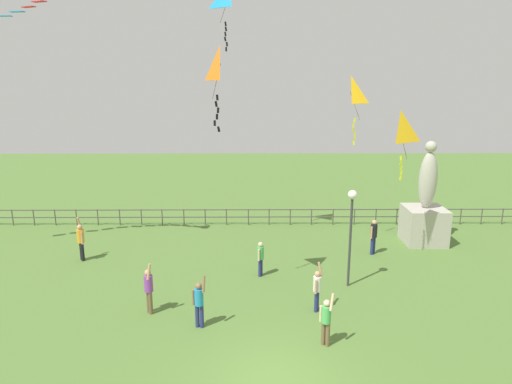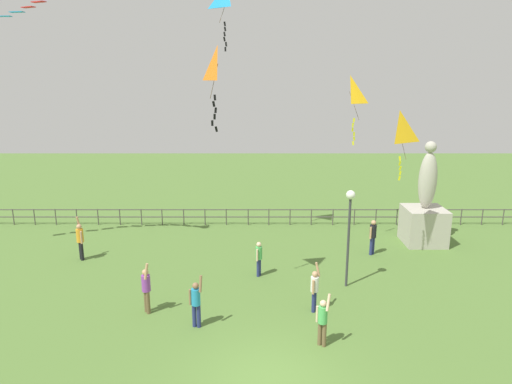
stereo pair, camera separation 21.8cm
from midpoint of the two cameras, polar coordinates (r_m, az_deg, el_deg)
The scene contains 15 objects.
ground_plane at distance 13.82m, azimuth 2.18°, elevation -22.46°, with size 80.00×80.00×0.00m, color #517533.
statue_monument at distance 24.71m, azimuth 20.74°, elevation -2.72°, with size 1.98×1.98×5.24m.
lamppost at distance 18.30m, azimuth 12.15°, elevation -3.03°, with size 0.36×0.36×4.01m.
person_0 at distance 22.62m, azimuth -20.62°, elevation -5.47°, with size 0.37×0.52×2.04m.
person_1 at distance 15.85m, azimuth -6.90°, elevation -13.35°, with size 0.49×0.36×1.90m.
person_2 at distance 14.92m, azimuth 8.95°, elevation -15.42°, with size 0.43×0.42×1.83m.
person_3 at distance 22.52m, azimuth 14.86°, elevation -5.22°, with size 0.39×0.40×1.71m.
person_4 at distance 19.53m, azimuth 0.89°, elevation -8.06°, with size 0.28×0.43×1.52m.
person_5 at distance 17.02m, azimuth -12.98°, elevation -11.49°, with size 0.36×0.50×1.97m.
person_6 at distance 16.86m, azimuth 7.90°, elevation -11.78°, with size 0.37×0.46×1.82m.
kite_0 at distance 22.41m, azimuth -3.08°, elevation 22.75°, with size 1.13×1.05×2.88m.
kite_1 at distance 22.61m, azimuth 12.13°, elevation 11.85°, with size 1.04×1.21×3.18m.
kite_2 at distance 20.82m, azimuth 17.90°, elevation 7.51°, with size 1.24×1.05×2.99m.
kite_3 at distance 16.32m, azimuth -4.19°, elevation 15.23°, with size 0.71×0.82×2.94m.
waterfront_railing at distance 26.23m, azimuth 0.55°, elevation -2.84°, with size 36.06×0.06×0.95m.
Camera 2 is at (-0.33, -11.11, 8.20)m, focal length 32.04 mm.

